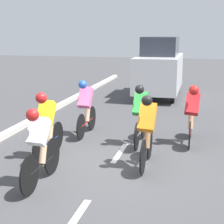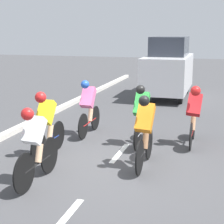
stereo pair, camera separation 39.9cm
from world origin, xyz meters
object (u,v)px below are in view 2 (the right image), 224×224
object	(u,v)px
cyclist_red	(194,113)
cyclist_yellow	(46,122)
cyclist_orange	(145,130)
cyclist_pink	(88,106)
support_car	(168,68)
cyclist_white	(35,144)
cyclist_green	(142,113)

from	to	relation	value
cyclist_red	cyclist_yellow	world-z (taller)	cyclist_yellow
cyclist_red	cyclist_orange	distance (m)	2.00
cyclist_yellow	cyclist_orange	bearing A→B (deg)	178.86
cyclist_pink	support_car	distance (m)	6.49
cyclist_red	cyclist_white	bearing A→B (deg)	51.09
cyclist_pink	support_car	world-z (taller)	support_car
cyclist_orange	cyclist_white	world-z (taller)	cyclist_orange
support_car	cyclist_red	bearing A→B (deg)	103.10
cyclist_white	cyclist_green	bearing A→B (deg)	-115.62
cyclist_yellow	cyclist_pink	world-z (taller)	cyclist_pink
cyclist_green	support_car	distance (m)	6.88
cyclist_red	cyclist_green	size ratio (longest dim) A/B	0.97
cyclist_green	cyclist_yellow	bearing A→B (deg)	38.20
cyclist_red	cyclist_green	distance (m)	1.25
cyclist_red	cyclist_yellow	bearing A→B (deg)	30.43
cyclist_white	cyclist_green	world-z (taller)	cyclist_green
cyclist_orange	cyclist_pink	world-z (taller)	cyclist_orange
cyclist_yellow	cyclist_pink	size ratio (longest dim) A/B	1.01
cyclist_orange	cyclist_white	distance (m)	2.20
cyclist_red	cyclist_orange	size ratio (longest dim) A/B	0.98
cyclist_orange	cyclist_yellow	bearing A→B (deg)	-1.14
cyclist_white	cyclist_orange	bearing A→B (deg)	-141.83
cyclist_orange	support_car	world-z (taller)	support_car
cyclist_red	support_car	size ratio (longest dim) A/B	0.41
cyclist_green	cyclist_white	bearing A→B (deg)	64.38
cyclist_yellow	support_car	size ratio (longest dim) A/B	0.42
cyclist_white	cyclist_yellow	size ratio (longest dim) A/B	1.02
cyclist_white	cyclist_green	xyz separation A→B (m)	(-1.36, -2.83, 0.03)
cyclist_orange	support_car	size ratio (longest dim) A/B	0.42
cyclist_red	cyclist_green	world-z (taller)	cyclist_green
cyclist_yellow	support_car	bearing A→B (deg)	-100.26
cyclist_red	cyclist_yellow	size ratio (longest dim) A/B	0.98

